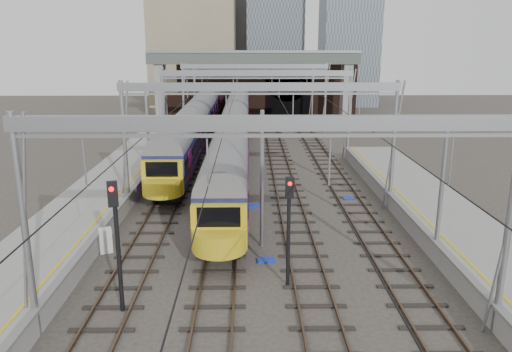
{
  "coord_description": "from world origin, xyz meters",
  "views": [
    {
      "loc": [
        -0.64,
        -21.85,
        10.05
      ],
      "look_at": [
        -0.23,
        7.01,
        2.4
      ],
      "focal_mm": 35.0,
      "sensor_mm": 36.0,
      "label": 1
    }
  ],
  "objects_px": {
    "train_main": "(236,121)",
    "relay_cabinet": "(105,240)",
    "train_second": "(199,119)",
    "signal_near_centre": "(289,218)",
    "signal_near_left": "(116,232)"
  },
  "relations": [
    {
      "from": "train_main",
      "to": "relay_cabinet",
      "type": "relative_size",
      "value": 49.28
    },
    {
      "from": "signal_near_left",
      "to": "relay_cabinet",
      "type": "relative_size",
      "value": 4.3
    },
    {
      "from": "signal_near_left",
      "to": "signal_near_centre",
      "type": "distance_m",
      "value": 6.88
    },
    {
      "from": "signal_near_left",
      "to": "relay_cabinet",
      "type": "xyz_separation_m",
      "value": [
        -2.21,
        5.76,
        -2.68
      ]
    },
    {
      "from": "signal_near_left",
      "to": "relay_cabinet",
      "type": "height_order",
      "value": "signal_near_left"
    },
    {
      "from": "train_second",
      "to": "relay_cabinet",
      "type": "height_order",
      "value": "train_second"
    },
    {
      "from": "train_second",
      "to": "signal_near_centre",
      "type": "bearing_deg",
      "value": -78.13
    },
    {
      "from": "train_main",
      "to": "relay_cabinet",
      "type": "height_order",
      "value": "train_main"
    },
    {
      "from": "train_main",
      "to": "signal_near_centre",
      "type": "distance_m",
      "value": 31.98
    },
    {
      "from": "signal_near_left",
      "to": "signal_near_centre",
      "type": "height_order",
      "value": "signal_near_left"
    },
    {
      "from": "signal_near_left",
      "to": "train_second",
      "type": "bearing_deg",
      "value": 72.0
    },
    {
      "from": "signal_near_centre",
      "to": "relay_cabinet",
      "type": "height_order",
      "value": "signal_near_centre"
    },
    {
      "from": "train_second",
      "to": "signal_near_left",
      "type": "bearing_deg",
      "value": -89.33
    },
    {
      "from": "train_main",
      "to": "relay_cabinet",
      "type": "distance_m",
      "value": 28.7
    },
    {
      "from": "signal_near_centre",
      "to": "relay_cabinet",
      "type": "relative_size",
      "value": 3.97
    }
  ]
}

